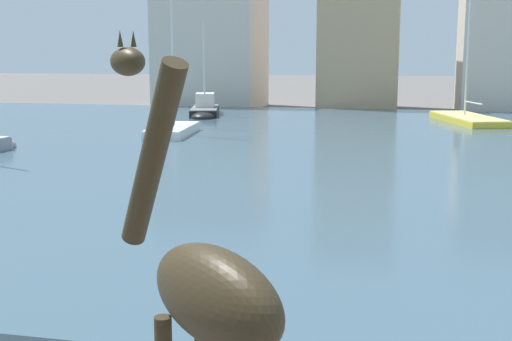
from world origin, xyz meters
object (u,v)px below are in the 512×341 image
object	(u,v)px
sailboat_yellow	(463,120)
sailboat_white	(175,131)
giraffe_statue	(207,301)
sailboat_black	(205,111)

from	to	relation	value
sailboat_yellow	sailboat_white	distance (m)	18.54
giraffe_statue	sailboat_white	bearing A→B (deg)	109.92
sailboat_white	sailboat_black	xyz separation A→B (m)	(-1.68, 10.92, 0.15)
sailboat_yellow	sailboat_black	size ratio (longest dim) A/B	1.33
giraffe_statue	sailboat_black	distance (m)	40.67
sailboat_black	sailboat_yellow	bearing A→B (deg)	-1.64
giraffe_statue	sailboat_black	bearing A→B (deg)	106.90
giraffe_statue	sailboat_black	world-z (taller)	sailboat_black
sailboat_yellow	sailboat_white	bearing A→B (deg)	-145.75
sailboat_yellow	sailboat_white	size ratio (longest dim) A/B	1.03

